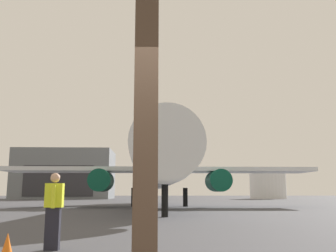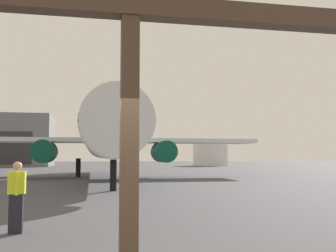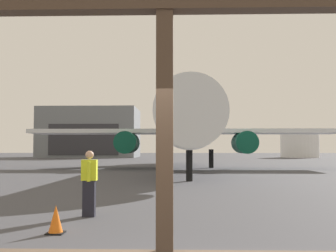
# 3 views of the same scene
# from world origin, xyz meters

# --- Properties ---
(ground_plane) EXTENTS (220.00, 220.00, 0.00)m
(ground_plane) POSITION_xyz_m (0.00, 40.00, 0.00)
(ground_plane) COLOR #424247
(window_frame) EXTENTS (8.99, 0.24, 3.69)m
(window_frame) POSITION_xyz_m (0.00, 0.00, 1.33)
(window_frame) COLOR brown
(window_frame) RESTS_ON ground
(airplane) EXTENTS (27.48, 32.43, 10.49)m
(airplane) POSITION_xyz_m (0.72, 29.77, 3.59)
(airplane) COLOR silver
(airplane) RESTS_ON ground
(ground_crew_worker) EXTENTS (0.40, 0.56, 1.74)m
(ground_crew_worker) POSITION_xyz_m (-2.22, 5.86, 0.90)
(ground_crew_worker) COLOR black
(ground_crew_worker) RESTS_ON ground
(traffic_cone) EXTENTS (0.36, 0.36, 0.60)m
(traffic_cone) POSITION_xyz_m (-2.45, 3.76, 0.28)
(traffic_cone) COLOR orange
(traffic_cone) RESTS_ON ground
(distant_hangar) EXTENTS (18.91, 12.50, 9.81)m
(distant_hangar) POSITION_xyz_m (-17.73, 75.49, 4.90)
(distant_hangar) COLOR slate
(distant_hangar) RESTS_ON ground
(fuel_storage_tank) EXTENTS (7.28, 7.28, 5.08)m
(fuel_storage_tank) POSITION_xyz_m (23.66, 73.73, 2.54)
(fuel_storage_tank) COLOR white
(fuel_storage_tank) RESTS_ON ground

